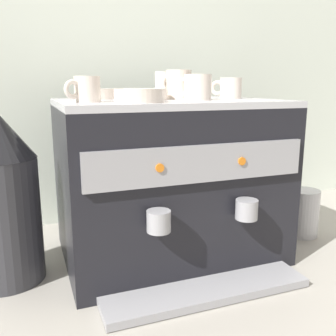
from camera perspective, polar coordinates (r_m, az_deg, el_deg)
The scene contains 13 objects.
ground_plane at distance 1.20m, azimuth 0.00°, elevation -12.46°, with size 4.00×4.00×0.00m, color #9E998E.
tiled_backsplash_wall at distance 1.46m, azimuth -5.64°, elevation 14.90°, with size 2.80×0.03×1.13m, color silver.
espresso_machine at distance 1.12m, azimuth 0.08°, elevation -1.80°, with size 0.61×0.54×0.46m.
ceramic_cup_0 at distance 1.07m, azimuth 4.35°, elevation 12.08°, with size 0.08×0.11×0.07m.
ceramic_cup_1 at distance 0.96m, azimuth -12.26°, elevation 11.56°, with size 0.09×0.07×0.06m.
ceramic_cup_2 at distance 1.23m, azimuth -0.30°, elevation 12.46°, with size 0.09×0.08×0.08m.
ceramic_cup_3 at distance 1.14m, azimuth 1.49°, elevation 12.48°, with size 0.07×0.12×0.08m.
ceramic_cup_4 at distance 1.20m, azimuth 9.29°, elevation 11.82°, with size 0.08×0.09×0.06m.
ceramic_bowl_0 at distance 1.06m, azimuth -3.40°, elevation 11.03°, with size 0.12×0.12×0.03m.
ceramic_bowl_1 at distance 0.92m, azimuth -4.40°, elevation 10.80°, with size 0.12×0.12×0.03m.
ceramic_bowl_2 at distance 1.16m, azimuth -10.71°, elevation 10.91°, with size 0.13×0.13×0.03m.
coffee_grinder at distance 1.05m, azimuth -23.91°, elevation -4.00°, with size 0.19×0.19×0.45m.
milk_pitcher at distance 1.37m, azimuth 19.72°, elevation -6.37°, with size 0.10×0.10×0.16m, color #B7B7BC.
Camera 1 is at (-0.39, -1.01, 0.51)m, focal length 40.35 mm.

